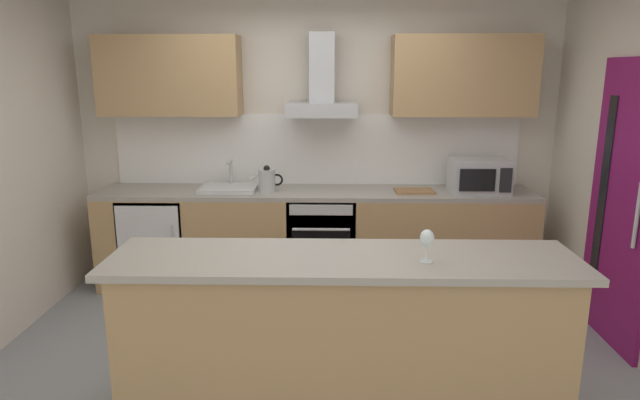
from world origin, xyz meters
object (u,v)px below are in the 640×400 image
object	(u,v)px
chopping_board	(414,191)
wine_glass	(427,240)
microwave	(479,176)
refrigerator	(159,241)
range_hood	(322,90)
kettle	(267,180)
sink	(229,187)
oven	(322,238)

from	to	relation	value
chopping_board	wine_glass	bearing A→B (deg)	-96.63
microwave	chopping_board	size ratio (longest dim) A/B	1.47
refrigerator	range_hood	xyz separation A→B (m)	(1.50, 0.13, 1.36)
kettle	chopping_board	xyz separation A→B (m)	(1.31, 0.01, -0.09)
wine_glass	chopping_board	size ratio (longest dim) A/B	0.52
microwave	range_hood	distance (m)	1.58
sink	range_hood	distance (m)	1.21
wine_glass	oven	bearing A→B (deg)	106.15
oven	wine_glass	xyz separation A→B (m)	(0.59, -2.04, 0.64)
refrigerator	sink	world-z (taller)	sink
refrigerator	wine_glass	xyz separation A→B (m)	(2.10, -2.04, 0.67)
sink	wine_glass	xyz separation A→B (m)	(1.43, -2.06, 0.17)
refrigerator	kettle	bearing A→B (deg)	-1.74
microwave	wine_glass	world-z (taller)	microwave
oven	kettle	bearing A→B (deg)	-176.03
microwave	range_hood	xyz separation A→B (m)	(-1.39, 0.16, 0.74)
oven	microwave	distance (m)	1.51
refrigerator	range_hood	size ratio (longest dim) A/B	1.18
oven	range_hood	bearing A→B (deg)	90.00
refrigerator	microwave	world-z (taller)	microwave
refrigerator	sink	distance (m)	0.84
microwave	kettle	bearing A→B (deg)	-179.82
range_hood	microwave	bearing A→B (deg)	-6.47
wine_glass	chopping_board	xyz separation A→B (m)	(0.24, 2.02, -0.18)
range_hood	chopping_board	world-z (taller)	range_hood
kettle	wine_glass	distance (m)	2.28
chopping_board	range_hood	bearing A→B (deg)	169.50
microwave	range_hood	world-z (taller)	range_hood
range_hood	chopping_board	distance (m)	1.21
range_hood	oven	bearing A→B (deg)	-90.00
chopping_board	kettle	bearing A→B (deg)	-179.56
oven	refrigerator	distance (m)	1.50
microwave	wine_glass	distance (m)	2.17
sink	range_hood	xyz separation A→B (m)	(0.84, 0.12, 0.86)
oven	kettle	xyz separation A→B (m)	(-0.49, -0.03, 0.55)
range_hood	kettle	bearing A→B (deg)	-161.43
wine_glass	refrigerator	bearing A→B (deg)	135.74
microwave	kettle	distance (m)	1.87
chopping_board	refrigerator	bearing A→B (deg)	179.48
refrigerator	chopping_board	xyz separation A→B (m)	(2.33, -0.02, 0.49)
oven	sink	distance (m)	0.96
microwave	kettle	xyz separation A→B (m)	(-1.87, -0.01, -0.04)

